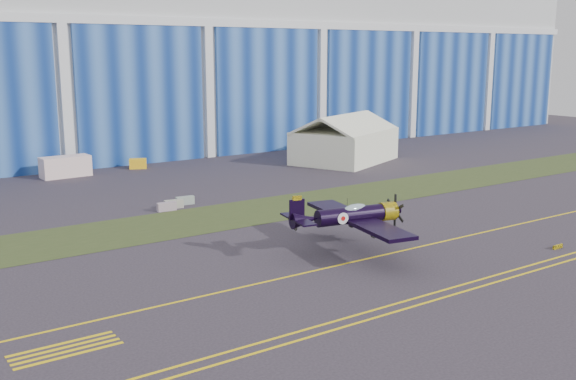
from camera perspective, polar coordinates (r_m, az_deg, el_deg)
ground at (r=54.29m, az=-2.35°, el=-5.79°), size 260.00×260.00×0.00m
grass_median at (r=66.09m, az=-8.88°, el=-2.72°), size 260.00×10.00×0.02m
hangar at (r=118.85m, az=-21.64°, el=10.21°), size 220.00×45.70×30.00m
taxiway_centreline at (r=50.34m, az=0.73°, el=-7.19°), size 200.00×0.20×0.02m
edge_line_near at (r=43.44m, az=8.14°, el=-10.44°), size 80.00×0.20×0.02m
edge_line_far at (r=44.12m, az=7.25°, el=-10.06°), size 80.00×0.20×0.02m
hold_short_ladder at (r=40.38m, az=-18.33°, el=-12.70°), size 6.00×2.40×0.02m
guard_board_right at (r=61.13m, az=21.87°, el=-4.47°), size 1.20×0.15×0.35m
warbird at (r=55.44m, az=5.31°, el=-2.15°), size 13.79×15.68×4.09m
tent at (r=101.47m, az=4.82°, el=4.42°), size 18.69×16.54×7.18m
shipping_container at (r=93.62m, az=-18.32°, el=1.89°), size 6.46×2.88×2.74m
tug at (r=97.80m, az=-12.59°, el=2.19°), size 2.76×2.32×1.38m
gse_box at (r=121.84m, az=7.27°, el=4.28°), size 3.27×2.52×1.74m
barrier_a at (r=71.11m, az=-10.23°, el=-1.39°), size 2.05×0.78×0.90m
barrier_b at (r=72.15m, az=-9.64°, el=-1.18°), size 2.07×0.92×0.90m
barrier_c at (r=73.66m, az=-8.72°, el=-0.89°), size 2.05×0.79×0.90m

